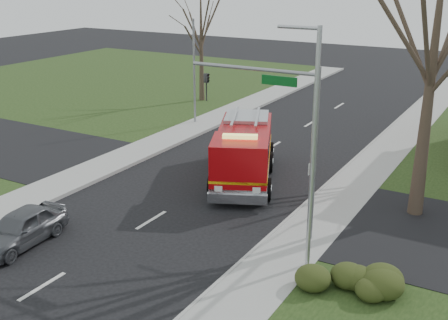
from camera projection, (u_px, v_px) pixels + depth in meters
The scene contains 11 objects.
ground at pixel (151, 220), 23.59m from camera, with size 120.00×120.00×0.00m, color black.
sidewalk_right at pixel (287, 254), 20.64m from camera, with size 2.40×80.00×0.15m, color #989893.
sidewalk_left at pixel (46, 191), 26.49m from camera, with size 2.40×80.00×0.15m, color #989893.
hedge_corner at pixel (353, 274), 18.33m from camera, with size 2.80×2.00×0.90m, color #2C3814.
bare_tree_near at pixel (435, 40), 21.63m from camera, with size 6.00×6.00×12.00m.
bare_tree_left at pixel (201, 30), 42.91m from camera, with size 4.50×4.50×9.00m.
traffic_signal_mast at pixel (283, 120), 20.84m from camera, with size 5.29×0.18×6.80m.
streetlight_pole at pixel (312, 145), 18.34m from camera, with size 1.48×0.16×8.40m.
utility_pole_far at pixel (194, 73), 37.15m from camera, with size 0.14×0.14×7.00m, color gray.
fire_engine at pixel (243, 154), 27.64m from camera, with size 5.45×7.99×3.06m.
parked_car_maroon at pixel (20, 228), 21.31m from camera, with size 1.63×4.06×1.38m, color #515357.
Camera 1 is at (13.38, -17.11, 10.03)m, focal length 45.00 mm.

